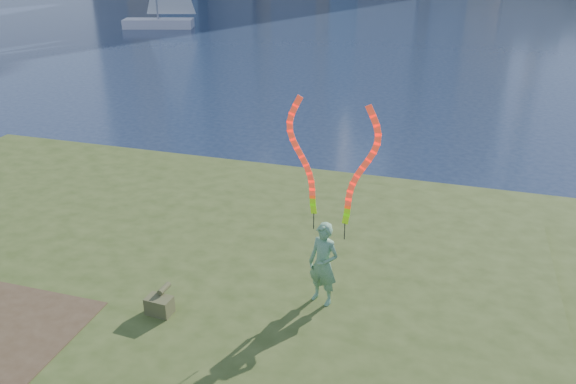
% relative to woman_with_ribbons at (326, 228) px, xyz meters
% --- Properties ---
extents(ground, '(320.00, 320.00, 0.00)m').
position_rel_woman_with_ribbons_xyz_m(ground, '(-2.98, 0.52, -2.23)').
color(ground, '#192640').
rests_on(ground, ground).
extents(grassy_knoll, '(20.00, 18.00, 0.80)m').
position_rel_woman_with_ribbons_xyz_m(grassy_knoll, '(-2.98, -1.77, -1.90)').
color(grassy_knoll, '#394819').
rests_on(grassy_knoll, ground).
extents(woman_with_ribbons, '(1.90, 0.70, 3.91)m').
position_rel_woman_with_ribbons_xyz_m(woman_with_ribbons, '(0.00, 0.00, 0.00)').
color(woman_with_ribbons, '#20752C').
rests_on(woman_with_ribbons, grassy_knoll).
extents(canvas_bag, '(0.45, 0.51, 0.41)m').
position_rel_woman_with_ribbons_xyz_m(canvas_bag, '(-2.57, -1.14, -1.26)').
color(canvas_bag, '#444424').
rests_on(canvas_bag, grassy_knoll).
extents(sailboat, '(5.62, 3.11, 8.50)m').
position_rel_woman_with_ribbons_xyz_m(sailboat, '(-20.48, 32.20, -0.77)').
color(sailboat, silver).
rests_on(sailboat, ground).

